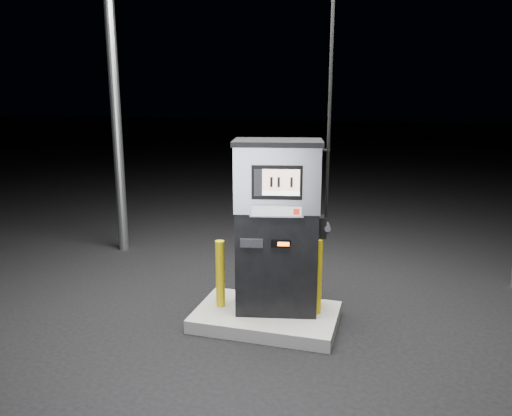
# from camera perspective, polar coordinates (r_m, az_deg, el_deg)

# --- Properties ---
(ground) EXTENTS (80.00, 80.00, 0.00)m
(ground) POSITION_cam_1_polar(r_m,az_deg,el_deg) (5.87, 1.18, -13.00)
(ground) COLOR black
(ground) RESTS_ON ground
(pump_island) EXTENTS (1.60, 1.00, 0.15)m
(pump_island) POSITION_cam_1_polar(r_m,az_deg,el_deg) (5.84, 1.18, -12.34)
(pump_island) COLOR #61615C
(pump_island) RESTS_ON ground
(fuel_dispenser) EXTENTS (1.12, 0.76, 4.02)m
(fuel_dispenser) POSITION_cam_1_polar(r_m,az_deg,el_deg) (5.53, 2.47, -1.99)
(fuel_dispenser) COLOR black
(fuel_dispenser) RESTS_ON pump_island
(bollard_left) EXTENTS (0.13, 0.13, 0.79)m
(bollard_left) POSITION_cam_1_polar(r_m,az_deg,el_deg) (5.80, -4.12, -7.51)
(bollard_left) COLOR gold
(bollard_left) RESTS_ON pump_island
(bollard_right) EXTENTS (0.15, 0.15, 0.86)m
(bollard_right) POSITION_cam_1_polar(r_m,az_deg,el_deg) (5.63, 6.96, -7.80)
(bollard_right) COLOR gold
(bollard_right) RESTS_ON pump_island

